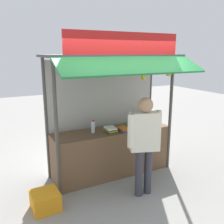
# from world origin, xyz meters

# --- Properties ---
(ground_plane) EXTENTS (20.00, 20.00, 0.00)m
(ground_plane) POSITION_xyz_m (0.00, 0.00, 0.00)
(ground_plane) COLOR gray
(stall_counter) EXTENTS (2.26, 0.61, 0.88)m
(stall_counter) POSITION_xyz_m (0.00, 0.00, 0.44)
(stall_counter) COLOR brown
(stall_counter) RESTS_ON ground
(stall_structure) EXTENTS (2.46, 1.42, 2.63)m
(stall_structure) POSITION_xyz_m (0.00, 0.07, 1.57)
(stall_structure) COLOR #4C4742
(stall_structure) RESTS_ON ground
(water_bottle_mid_right) EXTENTS (0.09, 0.09, 0.32)m
(water_bottle_mid_right) POSITION_xyz_m (0.68, 0.07, 1.03)
(water_bottle_mid_right) COLOR silver
(water_bottle_mid_right) RESTS_ON stall_counter
(water_bottle_far_right) EXTENTS (0.07, 0.07, 0.24)m
(water_bottle_far_right) POSITION_xyz_m (-0.38, 0.02, 1.00)
(water_bottle_far_right) COLOR silver
(water_bottle_far_right) RESTS_ON stall_counter
(water_bottle_rear_center) EXTENTS (0.08, 0.08, 0.29)m
(water_bottle_rear_center) POSITION_xyz_m (0.81, 0.02, 1.02)
(water_bottle_rear_center) COLOR silver
(water_bottle_rear_center) RESTS_ON stall_counter
(magazine_stack_front_right) EXTENTS (0.21, 0.27, 0.09)m
(magazine_stack_front_right) POSITION_xyz_m (-0.08, -0.09, 0.93)
(magazine_stack_front_right) COLOR green
(magazine_stack_front_right) RESTS_ON stall_counter
(magazine_stack_back_left) EXTENTS (0.20, 0.26, 0.06)m
(magazine_stack_back_left) POSITION_xyz_m (0.18, -0.15, 0.91)
(magazine_stack_back_left) COLOR blue
(magazine_stack_back_left) RESTS_ON stall_counter
(banana_bunch_leftmost) EXTENTS (0.10, 0.10, 0.30)m
(banana_bunch_leftmost) POSITION_xyz_m (0.40, -0.41, 1.91)
(banana_bunch_leftmost) COLOR #332D23
(banana_bunch_rightmost) EXTENTS (0.12, 0.11, 0.26)m
(banana_bunch_rightmost) POSITION_xyz_m (0.96, -0.41, 1.96)
(banana_bunch_rightmost) COLOR #332D23
(vendor_person) EXTENTS (0.62, 0.34, 1.64)m
(vendor_person) POSITION_xyz_m (0.12, -0.90, 0.99)
(vendor_person) COLOR #383842
(vendor_person) RESTS_ON ground
(plastic_crate) EXTENTS (0.41, 0.41, 0.28)m
(plastic_crate) POSITION_xyz_m (-1.42, -0.57, 0.14)
(plastic_crate) COLOR orange
(plastic_crate) RESTS_ON ground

